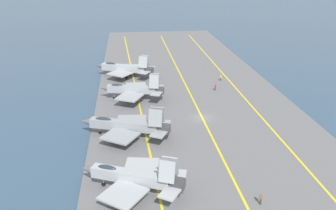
{
  "coord_description": "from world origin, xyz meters",
  "views": [
    {
      "loc": [
        -66.24,
        14.99,
        30.83
      ],
      "look_at": [
        1.64,
        6.98,
        2.9
      ],
      "focal_mm": 38.0,
      "sensor_mm": 36.0,
      "label": 1
    }
  ],
  "objects": [
    {
      "name": "parked_jet_second",
      "position": [
        -6.84,
        15.74,
        2.73
      ],
      "size": [
        12.57,
        17.32,
        6.25
      ],
      "color": "gray",
      "rests_on": "carrier_deck"
    },
    {
      "name": "parked_jet_third",
      "position": [
        11.78,
        13.92,
        3.05
      ],
      "size": [
        13.11,
        15.31,
        6.59
      ],
      "color": "#93999E",
      "rests_on": "carrier_deck"
    },
    {
      "name": "deck_stripe_foul_line",
      "position": [
        0.0,
        -12.38,
        0.4
      ],
      "size": [
        174.54,
        0.41,
        0.01
      ],
      "primitive_type": "cube",
      "rotation": [
        0.0,
        0.0,
        -0.0
      ],
      "color": "yellow",
      "rests_on": "carrier_deck"
    },
    {
      "name": "crew_yellow_vest",
      "position": [
        23.4,
        -9.99,
        1.31
      ],
      "size": [
        0.44,
        0.35,
        1.66
      ],
      "color": "#232328",
      "rests_on": "carrier_deck"
    },
    {
      "name": "deck_stripe_centerline",
      "position": [
        0.0,
        0.0,
        0.4
      ],
      "size": [
        174.54,
        0.36,
        0.01
      ],
      "primitive_type": "cube",
      "color": "yellow",
      "rests_on": "carrier_deck"
    },
    {
      "name": "parked_jet_nearest",
      "position": [
        -23.99,
        14.88,
        2.84
      ],
      "size": [
        12.78,
        15.52,
        6.22
      ],
      "color": "#9EA3A8",
      "rests_on": "carrier_deck"
    },
    {
      "name": "crew_brown_vest",
      "position": [
        -28.83,
        -1.92,
        1.37
      ],
      "size": [
        0.36,
        0.44,
        1.76
      ],
      "color": "#383328",
      "rests_on": "carrier_deck"
    },
    {
      "name": "crew_red_vest",
      "position": [
        16.02,
        -6.7,
        1.36
      ],
      "size": [
        0.37,
        0.44,
        1.75
      ],
      "color": "#383328",
      "rests_on": "carrier_deck"
    },
    {
      "name": "ground_plane",
      "position": [
        0.0,
        0.0,
        0.0
      ],
      "size": [
        2000.0,
        2000.0,
        0.0
      ],
      "primitive_type": "plane",
      "color": "#334C66"
    },
    {
      "name": "deck_stripe_edge_line",
      "position": [
        0.0,
        12.38,
        0.4
      ],
      "size": [
        174.42,
        7.13,
        0.01
      ],
      "primitive_type": "cube",
      "rotation": [
        0.0,
        0.0,
        0.04
      ],
      "color": "yellow",
      "rests_on": "carrier_deck"
    },
    {
      "name": "carrier_deck",
      "position": [
        0.0,
        0.0,
        0.2
      ],
      "size": [
        193.93,
        45.0,
        0.4
      ],
      "primitive_type": "cube",
      "color": "slate",
      "rests_on": "ground"
    },
    {
      "name": "parked_jet_fourth",
      "position": [
        29.93,
        15.78,
        2.97
      ],
      "size": [
        12.69,
        17.11,
        6.51
      ],
      "color": "#9EA3A8",
      "rests_on": "carrier_deck"
    }
  ]
}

